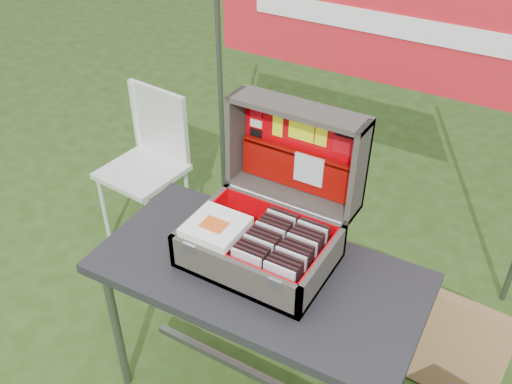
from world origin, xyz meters
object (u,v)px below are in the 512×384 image
Objects in this scene: suitcase at (268,196)px; chair at (142,173)px; cardboard_box at (454,347)px; table at (258,337)px.

chair is (-1.07, 0.51, -0.57)m from suitcase.
cardboard_box is at bearing 0.73° from chair.
suitcase is at bearing -20.56° from chair.
suitcase is 1.11m from cardboard_box.
table is at bearing -24.27° from chair.
table is at bearing -77.43° from suitcase.
suitcase is at bearing -148.63° from cardboard_box.
cardboard_box is (1.77, -0.13, -0.20)m from chair.
chair is at bearing 154.38° from suitcase.
table is 0.63m from suitcase.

